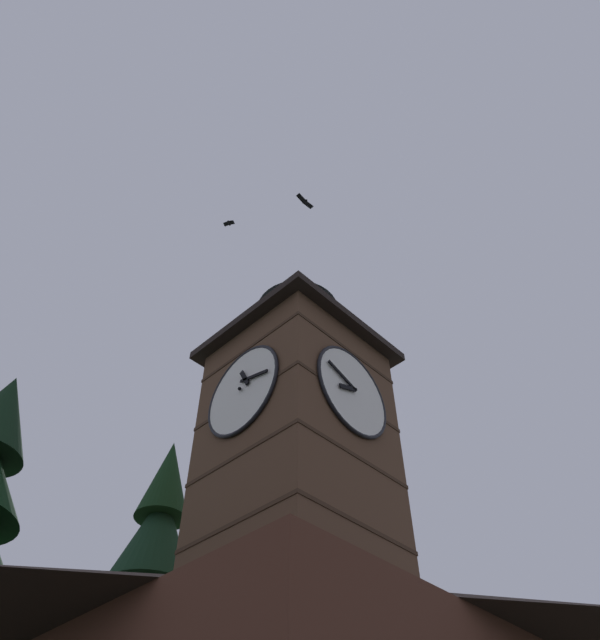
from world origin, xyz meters
TOP-DOWN VIEW (x-y plane):
  - clock_tower at (-0.80, -3.63)m, footprint 4.62×4.62m
  - flying_bird_high at (0.30, -6.68)m, footprint 0.38×0.50m
  - flying_bird_low at (0.61, -1.91)m, footprint 0.73×0.22m

SIDE VIEW (x-z plane):
  - clock_tower at x=-0.80m, z-range 6.12..16.25m
  - flying_bird_low at x=0.61m, z-range 18.83..18.95m
  - flying_bird_high at x=0.30m, z-range 22.67..22.82m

